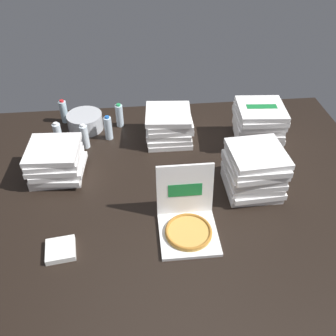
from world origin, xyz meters
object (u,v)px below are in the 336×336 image
Objects in this scene: water_bottle_0 at (64,112)px; ice_bucket at (85,122)px; pizza_stack_right_far at (259,124)px; water_bottle_1 at (58,135)px; pizza_stack_center_near at (254,171)px; water_bottle_4 at (85,136)px; open_pizza_box at (187,220)px; pizza_stack_right_mid at (169,125)px; napkin_pile at (61,250)px; pizza_stack_left_mid at (56,161)px; water_bottle_2 at (108,128)px; water_bottle_3 at (119,115)px.

ice_bucket is at bearing -34.98° from water_bottle_0.
water_bottle_1 is (-1.61, 0.10, -0.06)m from pizza_stack_right_far.
water_bottle_4 is at bearing 152.77° from pizza_stack_center_near.
pizza_stack_right_far is (0.70, 0.88, 0.09)m from open_pizza_box.
pizza_stack_right_mid is 0.73m from ice_bucket.
pizza_stack_center_near is at bearing -27.23° from water_bottle_4.
ice_bucket is 1.31m from napkin_pile.
pizza_stack_left_mid is 1.87× the size of water_bottle_4.
water_bottle_2 is (-0.49, 0.04, -0.02)m from pizza_stack_right_mid.
ice_bucket is 1.75× the size of napkin_pile.
pizza_stack_right_far is 1.04× the size of pizza_stack_left_mid.
ice_bucket is 0.27m from water_bottle_4.
pizza_stack_right_mid is 0.89m from water_bottle_1.
napkin_pile is (-0.05, -1.31, -0.05)m from ice_bucket.
napkin_pile is (0.14, -1.45, -0.08)m from water_bottle_0.
water_bottle_1 is at bearing -90.55° from water_bottle_0.
napkin_pile is (-0.77, -0.11, -0.06)m from open_pizza_box.
ice_bucket is (0.16, 0.59, -0.05)m from pizza_stack_left_mid.
pizza_stack_right_mid is at bearing -29.34° from water_bottle_3.
pizza_stack_right_mid is at bearing -16.53° from ice_bucket.
pizza_stack_left_mid reaches higher than water_bottle_0.
water_bottle_3 is 1.00× the size of water_bottle_4.
water_bottle_0 is at bearing 89.45° from water_bottle_1.
open_pizza_box is 1.96× the size of water_bottle_3.
pizza_stack_right_far is at bearing 33.94° from napkin_pile.
napkin_pile is at bearing -81.80° from pizza_stack_left_mid.
pizza_stack_right_mid reaches higher than water_bottle_2.
water_bottle_1 and water_bottle_2 have the same top height.
napkin_pile is at bearing -146.06° from pizza_stack_right_far.
napkin_pile is (-0.75, -1.11, -0.10)m from pizza_stack_right_mid.
pizza_stack_right_far is 1.45m from ice_bucket.
water_bottle_1 is at bearing 167.70° from water_bottle_4.
ice_bucket is at bearing 120.80° from open_pizza_box.
open_pizza_box reaches higher than pizza_stack_center_near.
water_bottle_3 is 1.25× the size of napkin_pile.
open_pizza_box is 1.34m from water_bottle_1.
water_bottle_3 is at bearing -13.19° from water_bottle_0.
water_bottle_1 is (-1.41, 0.66, -0.06)m from pizza_stack_center_near.
open_pizza_box is at bearing -59.20° from ice_bucket.
pizza_stack_left_mid is 1.87× the size of water_bottle_0.
pizza_stack_right_far is 1.67m from water_bottle_0.
water_bottle_4 is (-0.27, -0.29, 0.00)m from water_bottle_3.
pizza_stack_right_far is 1.95× the size of water_bottle_0.
pizza_stack_right_far reaches higher than ice_bucket.
pizza_stack_right_far is 2.43× the size of napkin_pile.
pizza_stack_center_near is at bearing -109.44° from pizza_stack_right_far.
water_bottle_0 is at bearing 164.09° from pizza_stack_right_far.
water_bottle_1 is at bearing 95.70° from pizza_stack_left_mid.
open_pizza_box is 0.78m from napkin_pile.
water_bottle_4 is 1.05m from napkin_pile.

